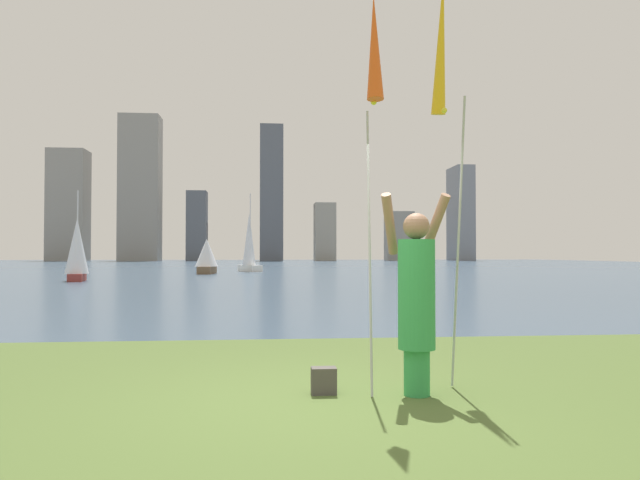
% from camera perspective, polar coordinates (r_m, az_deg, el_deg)
% --- Properties ---
extents(ground, '(120.00, 138.00, 0.12)m').
position_cam_1_polar(ground, '(56.44, -4.78, -2.76)').
color(ground, '#475B28').
extents(person, '(0.73, 0.54, 2.00)m').
position_cam_1_polar(person, '(5.91, 9.29, -5.27)').
color(person, green).
rests_on(person, ground).
extents(kite_flag_left, '(0.16, 0.54, 3.90)m').
position_cam_1_polar(kite_flag_left, '(5.91, 5.26, 17.10)').
color(kite_flag_left, '#B2B2B7').
rests_on(kite_flag_left, ground).
extents(kite_flag_right, '(0.16, 0.98, 4.48)m').
position_cam_1_polar(kite_flag_right, '(6.97, 11.67, 17.40)').
color(kite_flag_right, '#B2B2B7').
rests_on(kite_flag_right, ground).
extents(bag, '(0.25, 0.17, 0.26)m').
position_cam_1_polar(bag, '(6.01, 0.36, -13.44)').
color(bag, '#4C4742').
rests_on(bag, ground).
extents(sailboat_0, '(1.32, 2.35, 4.55)m').
position_cam_1_polar(sailboat_0, '(31.77, -22.44, -0.91)').
color(sailboat_0, maroon).
rests_on(sailboat_0, ground).
extents(sailboat_2, '(1.91, 2.17, 5.91)m').
position_cam_1_polar(sailboat_2, '(44.90, -6.85, -0.45)').
color(sailboat_2, white).
rests_on(sailboat_2, ground).
extents(sailboat_3, '(1.62, 3.10, 3.44)m').
position_cam_1_polar(sailboat_3, '(40.70, -10.90, -1.58)').
color(sailboat_3, brown).
rests_on(sailboat_3, ground).
extents(skyline_tower_0, '(6.54, 5.33, 20.15)m').
position_cam_1_polar(skyline_tower_0, '(116.43, -23.15, 3.10)').
color(skyline_tower_0, gray).
rests_on(skyline_tower_0, ground).
extents(skyline_tower_1, '(7.09, 5.02, 26.41)m').
position_cam_1_polar(skyline_tower_1, '(112.39, -16.99, 4.80)').
color(skyline_tower_1, gray).
rests_on(skyline_tower_1, ground).
extents(skyline_tower_2, '(3.59, 3.95, 12.85)m').
position_cam_1_polar(skyline_tower_2, '(111.31, -11.81, 1.33)').
color(skyline_tower_2, '#565B66').
rests_on(skyline_tower_2, ground).
extents(skyline_tower_3, '(4.29, 4.58, 25.26)m').
position_cam_1_polar(skyline_tower_3, '(110.90, -4.71, 4.54)').
color(skyline_tower_3, '#565B66').
rests_on(skyline_tower_3, ground).
extents(skyline_tower_4, '(3.86, 4.48, 10.73)m').
position_cam_1_polar(skyline_tower_4, '(110.16, 0.46, 0.78)').
color(skyline_tower_4, gray).
rests_on(skyline_tower_4, ground).
extents(skyline_tower_5, '(5.15, 3.70, 9.28)m').
position_cam_1_polar(skyline_tower_5, '(113.09, 7.65, 0.37)').
color(skyline_tower_5, gray).
rests_on(skyline_tower_5, ground).
extents(skyline_tower_6, '(3.36, 7.44, 18.05)m').
position_cam_1_polar(skyline_tower_6, '(117.15, 13.44, 2.49)').
color(skyline_tower_6, gray).
rests_on(skyline_tower_6, ground).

